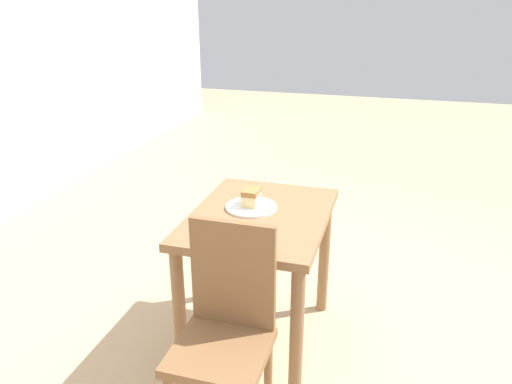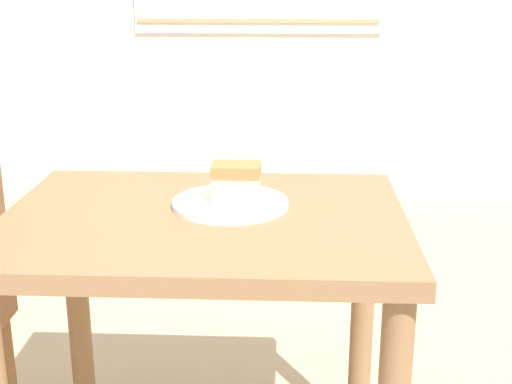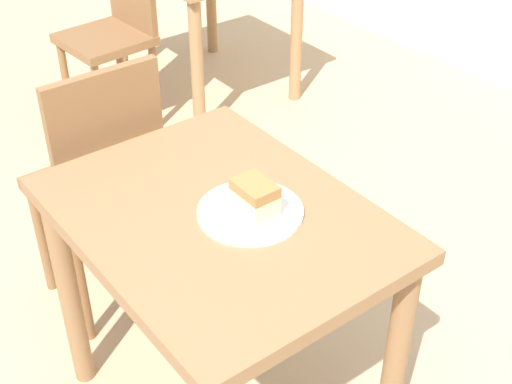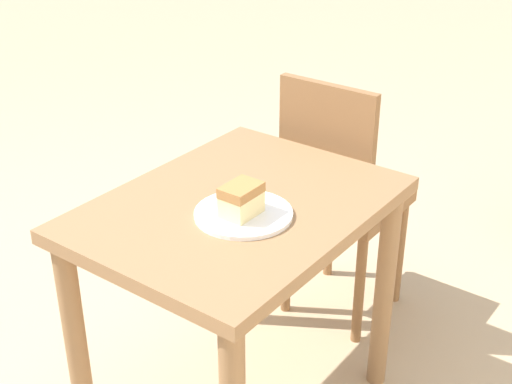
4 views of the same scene
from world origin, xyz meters
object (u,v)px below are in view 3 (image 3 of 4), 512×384
dining_table_near (220,256)px  chair_far_corner (115,25)px  chair_near_window (101,185)px  cake_slice (255,198)px  plate (250,212)px

dining_table_near → chair_far_corner: chair_far_corner is taller
chair_near_window → cake_slice: 0.74m
dining_table_near → plate: 0.16m
dining_table_near → cake_slice: bearing=43.2°
chair_near_window → cake_slice: bearing=98.1°
chair_near_window → cake_slice: (0.67, 0.10, 0.29)m
chair_far_corner → cake_slice: (1.80, -0.56, 0.29)m
chair_near_window → plate: 0.71m
chair_near_window → chair_far_corner: same height
dining_table_near → cake_slice: size_ratio=8.12×
plate → cake_slice: (0.01, 0.00, 0.05)m
chair_near_window → plate: (0.66, 0.09, 0.24)m
chair_near_window → plate: chair_near_window is taller
plate → cake_slice: 0.05m
cake_slice → chair_far_corner: bearing=162.7°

